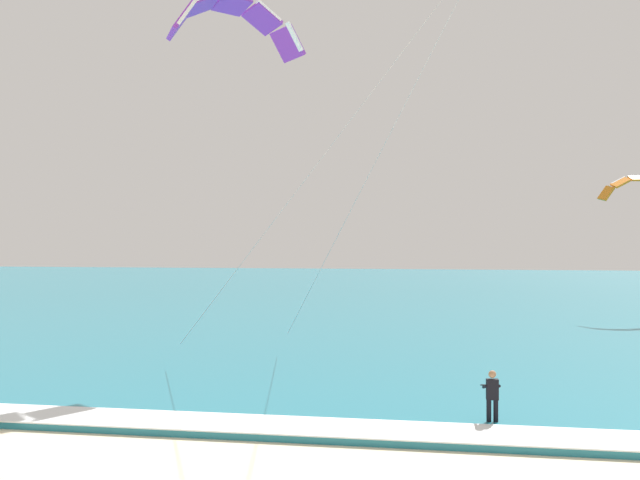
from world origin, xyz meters
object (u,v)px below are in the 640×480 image
Objects in this scene: kite_primary at (236,19)px; kite_distant at (637,186)px; kitesurfer at (492,396)px; surfboard at (492,428)px.

kite_distant is at bearing 46.17° from kite_primary.
kite_primary is (-10.45, 9.08, 14.29)m from kitesurfer.
surfboard is 0.85× the size of kitesurfer.
kite_primary reaches higher than kitesurfer.
kitesurfer is 35.35m from kite_distant.
kite_distant reaches higher than kitesurfer.
kite_distant reaches higher than surfboard.
surfboard is 35.59m from kite_distant.
kite_primary is 2.97× the size of kite_distant.
kite_primary is at bearing -133.83° from kite_distant.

